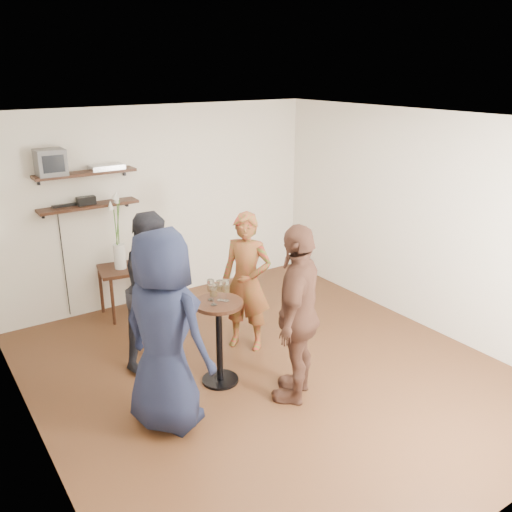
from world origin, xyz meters
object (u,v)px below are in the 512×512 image
Objects in this scene: radio at (86,201)px; person_brown at (298,314)px; person_dark at (156,290)px; person_navy at (164,332)px; side_table at (122,276)px; drinks_table at (219,331)px; dvd_deck at (106,167)px; person_plaid at (246,282)px; crt_monitor at (50,162)px.

person_brown is at bearing -70.45° from radio.
person_dark is 0.92× the size of person_navy.
drinks_table reaches higher than side_table.
person_navy is (-0.72, -0.33, 0.35)m from drinks_table.
dvd_deck is 2.80m from person_navy.
radio is at bearing 103.08° from drinks_table.
person_navy is (-1.36, -0.81, 0.13)m from person_plaid.
dvd_deck reaches higher than drinks_table.
person_navy is at bearing -101.68° from side_table.
person_dark is at bearing 114.83° from drinks_table.
person_plaid is 1.00m from person_dark.
drinks_table is at bearing -90.00° from person_navy.
person_plaid is 1.11m from person_brown.
radio reaches higher than drinks_table.
crt_monitor is 0.62m from radio.
dvd_deck is 0.45× the size of drinks_table.
person_brown is at bearing -127.94° from person_navy.
dvd_deck is at bearing 169.27° from person_plaid.
person_brown is (1.38, -2.87, -1.14)m from crt_monitor.
person_brown is (0.83, -1.34, 0.03)m from person_dark.
drinks_table is at bearing -68.54° from crt_monitor.
drinks_table is at bearing -90.00° from person_dark.
crt_monitor is 1.45× the size of radio.
drinks_table is at bearing -83.76° from side_table.
person_navy is at bearing -135.16° from person_dark.
crt_monitor is 0.66m from dvd_deck.
person_dark is at bearing -96.90° from person_brown.
person_plaid is (0.86, -1.60, 0.25)m from side_table.
person_brown is at bearing -83.10° from person_dark.
person_plaid is at bearing -63.79° from dvd_deck.
dvd_deck is 2.62m from drinks_table.
crt_monitor is 2.64m from person_plaid.
radio is at bearing 180.00° from dvd_deck.
crt_monitor reaches higher than person_brown.
drinks_table is (0.52, -2.25, -0.95)m from radio.
person_plaid is at bearing -49.35° from crt_monitor.
radio is 0.25× the size of drinks_table.
dvd_deck is 1.37m from side_table.
person_navy is at bearing -96.21° from person_plaid.
radio is 1.68m from person_dark.
radio is at bearing 149.39° from side_table.
radio is 0.13× the size of person_brown.
side_table is at bearing -87.22° from dvd_deck.
crt_monitor is at bearing -102.94° from person_brown.
radio is 1.04m from side_table.
dvd_deck is at bearing 61.46° from person_dark.
drinks_table is at bearing -90.00° from person_brown.
side_table is (0.30, -0.18, -0.98)m from radio.
person_plaid is 0.94× the size of person_dark.
radio is 0.14× the size of person_plaid.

